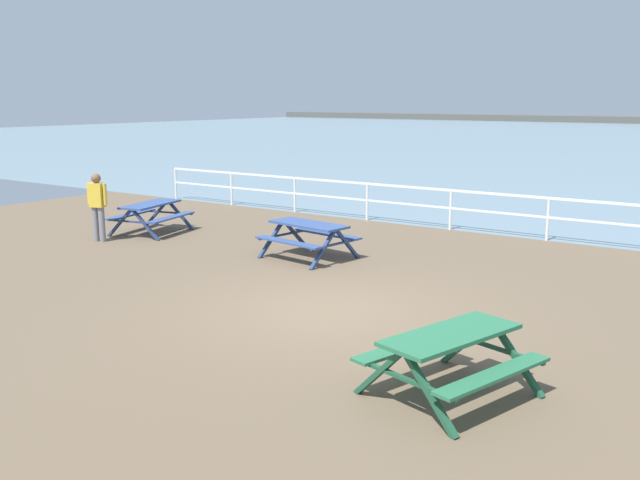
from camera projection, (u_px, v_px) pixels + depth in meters
ground_plane at (328, 315)px, 11.58m from camera, size 30.00×24.00×0.20m
seaward_railing at (498, 205)px, 17.67m from camera, size 23.07×0.07×1.08m
picnic_table_near_left at (309, 232)px, 15.14m from camera, size 2.00×1.77×0.80m
picnic_table_near_right at (151, 211)px, 17.98m from camera, size 1.86×2.08×0.80m
picnic_table_mid_centre at (451, 348)px, 8.11m from camera, size 1.94×2.14×0.80m
visitor at (97, 203)px, 16.84m from camera, size 0.51×0.31×1.66m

